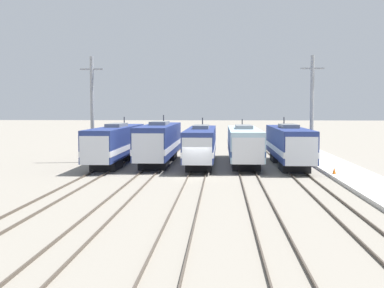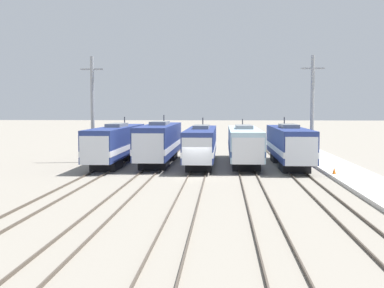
# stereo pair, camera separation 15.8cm
# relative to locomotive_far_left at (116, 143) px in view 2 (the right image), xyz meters

# --- Properties ---
(ground_plane) EXTENTS (400.00, 400.00, 0.00)m
(ground_plane) POSITION_rel_locomotive_far_left_xyz_m (8.73, -9.33, -2.16)
(ground_plane) COLOR gray
(rail_pair_far_left) EXTENTS (1.50, 120.00, 0.15)m
(rail_pair_far_left) POSITION_rel_locomotive_far_left_xyz_m (0.00, -9.33, -2.09)
(rail_pair_far_left) COLOR #4C4238
(rail_pair_far_left) RESTS_ON ground_plane
(rail_pair_center_left) EXTENTS (1.51, 120.00, 0.15)m
(rail_pair_center_left) POSITION_rel_locomotive_far_left_xyz_m (4.37, -9.33, -2.09)
(rail_pair_center_left) COLOR #4C4238
(rail_pair_center_left) RESTS_ON ground_plane
(rail_pair_center) EXTENTS (1.51, 120.00, 0.15)m
(rail_pair_center) POSITION_rel_locomotive_far_left_xyz_m (8.73, -9.33, -2.09)
(rail_pair_center) COLOR #4C4238
(rail_pair_center) RESTS_ON ground_plane
(rail_pair_center_right) EXTENTS (1.51, 120.00, 0.15)m
(rail_pair_center_right) POSITION_rel_locomotive_far_left_xyz_m (13.10, -9.33, -2.09)
(rail_pair_center_right) COLOR #4C4238
(rail_pair_center_right) RESTS_ON ground_plane
(rail_pair_far_right) EXTENTS (1.50, 120.00, 0.15)m
(rail_pair_far_right) POSITION_rel_locomotive_far_left_xyz_m (17.47, -9.33, -2.09)
(rail_pair_far_right) COLOR #4C4238
(rail_pair_far_right) RESTS_ON ground_plane
(locomotive_far_left) EXTENTS (2.78, 19.82, 4.79)m
(locomotive_far_left) POSITION_rel_locomotive_far_left_xyz_m (0.00, 0.00, 0.00)
(locomotive_far_left) COLOR black
(locomotive_far_left) RESTS_ON ground_plane
(locomotive_center_left) EXTENTS (3.09, 18.17, 5.00)m
(locomotive_center_left) POSITION_rel_locomotive_far_left_xyz_m (4.37, 0.57, 0.09)
(locomotive_center_left) COLOR black
(locomotive_center_left) RESTS_ON ground_plane
(locomotive_center) EXTENTS (2.81, 18.78, 4.73)m
(locomotive_center) POSITION_rel_locomotive_far_left_xyz_m (8.73, -0.49, -0.07)
(locomotive_center) COLOR black
(locomotive_center) RESTS_ON ground_plane
(locomotive_center_right) EXTENTS (3.08, 19.17, 4.55)m
(locomotive_center_right) POSITION_rel_locomotive_far_left_xyz_m (13.10, 0.73, -0.09)
(locomotive_center_right) COLOR #232326
(locomotive_center_right) RESTS_ON ground_plane
(locomotive_far_right) EXTENTS (2.98, 17.81, 4.82)m
(locomotive_far_right) POSITION_rel_locomotive_far_left_xyz_m (17.47, -0.96, -0.01)
(locomotive_far_right) COLOR black
(locomotive_far_right) RESTS_ON ground_plane
(catenary_tower_left) EXTENTS (2.44, 0.40, 11.20)m
(catenary_tower_left) POSITION_rel_locomotive_far_left_xyz_m (-2.90, 1.97, 3.58)
(catenary_tower_left) COLOR gray
(catenary_tower_left) RESTS_ON ground_plane
(catenary_tower_right) EXTENTS (2.44, 0.40, 11.20)m
(catenary_tower_right) POSITION_rel_locomotive_far_left_xyz_m (20.16, 1.97, 3.58)
(catenary_tower_right) COLOR gray
(catenary_tower_right) RESTS_ON ground_plane
(platform) EXTENTS (4.00, 120.00, 0.28)m
(platform) POSITION_rel_locomotive_far_left_xyz_m (21.81, -9.33, -2.02)
(platform) COLOR beige
(platform) RESTS_ON ground_plane
(traffic_cone) EXTENTS (0.31, 0.31, 0.54)m
(traffic_cone) POSITION_rel_locomotive_far_left_xyz_m (20.23, -9.11, -1.61)
(traffic_cone) COLOR orange
(traffic_cone) RESTS_ON platform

